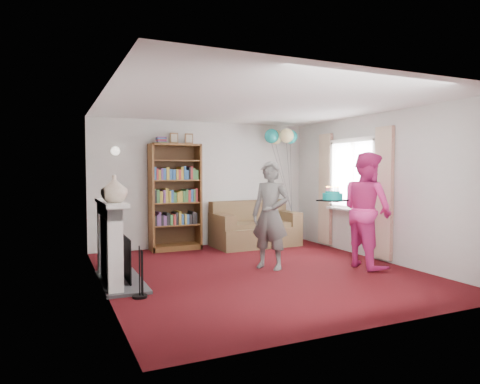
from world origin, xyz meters
name	(u,v)px	position (x,y,z in m)	size (l,w,h in m)	color
ground	(259,272)	(0.00, 0.00, 0.00)	(5.00, 5.00, 0.00)	#350708
wall_back	(204,184)	(0.00, 2.51, 1.25)	(4.50, 0.02, 2.50)	silver
wall_left	(101,192)	(-2.26, 0.00, 1.25)	(0.02, 5.00, 2.50)	silver
wall_right	(377,187)	(2.26, 0.00, 1.25)	(0.02, 5.00, 2.50)	silver
ceiling	(260,104)	(0.00, 0.00, 2.50)	(4.50, 5.00, 0.01)	white
fireplace	(114,246)	(-2.09, 0.19, 0.51)	(0.55, 1.80, 1.12)	#3F3F42
window_bay	(352,188)	(2.21, 0.60, 1.20)	(0.14, 2.02, 2.20)	white
wall_sconce	(115,151)	(-1.75, 2.36, 1.88)	(0.16, 0.23, 0.16)	gold
bookcase	(175,198)	(-0.67, 2.30, 0.99)	(0.96, 0.42, 2.24)	#472B14
sofa	(254,229)	(0.92, 2.07, 0.34)	(1.70, 0.90, 0.90)	brown
wicker_basket	(117,257)	(-1.90, 1.25, 0.14)	(0.35, 0.35, 0.32)	#A97D4F
person_striped	(270,215)	(0.25, 0.13, 0.84)	(0.61, 0.40, 1.67)	black
person_magenta	(367,210)	(1.69, -0.40, 0.91)	(0.88, 0.69, 1.81)	#D52A7A
birthday_cake	(332,197)	(1.06, -0.36, 1.13)	(0.36, 0.36, 0.22)	black
balloons	(281,136)	(1.50, 2.00, 2.22)	(0.73, 0.73, 1.70)	#3F3F3F
mantel_vase	(114,189)	(-2.12, -0.15, 1.30)	(0.33, 0.33, 0.34)	beige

